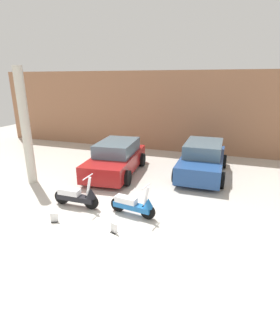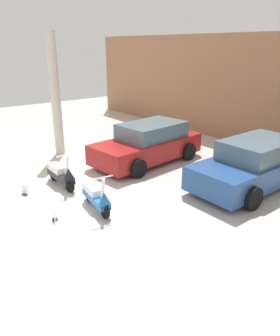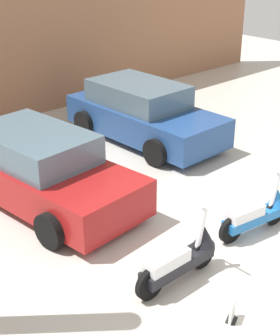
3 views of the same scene
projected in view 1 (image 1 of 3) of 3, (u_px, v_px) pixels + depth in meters
ground_plane at (89, 224)px, 6.82m from camera, size 28.00×28.00×0.00m
wall_back at (166, 112)px, 13.35m from camera, size 19.60×0.12×4.01m
scooter_front_left at (78, 196)px, 7.66m from camera, size 1.45×0.52×1.01m
scooter_front_right at (134, 204)px, 7.16m from camera, size 1.36×0.51×0.95m
car_rear_left at (116, 158)px, 10.41m from camera, size 2.07×3.84×1.26m
car_rear_center at (202, 159)px, 10.27m from camera, size 1.84×3.75×1.27m
placard_near_left_scooter at (54, 218)px, 6.90m from camera, size 0.20×0.17×0.26m
placard_near_right_scooter at (114, 229)px, 6.41m from camera, size 0.20×0.17×0.26m
support_column_side at (26, 128)px, 9.02m from camera, size 0.32×0.32×4.01m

